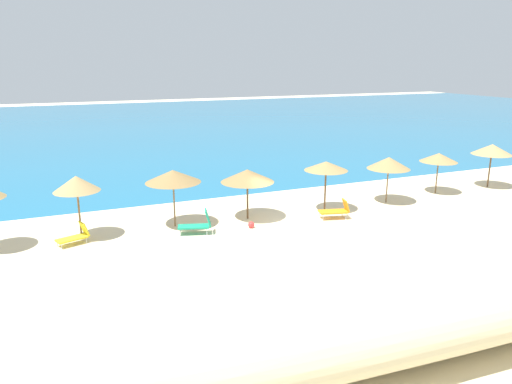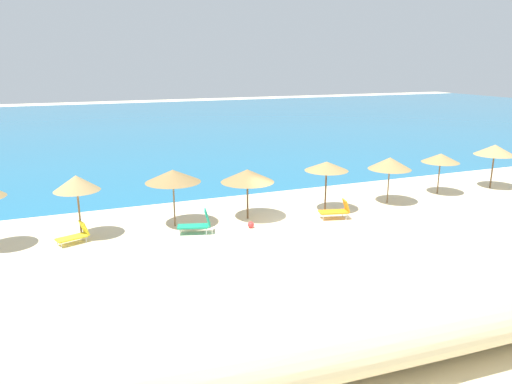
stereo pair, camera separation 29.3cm
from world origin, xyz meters
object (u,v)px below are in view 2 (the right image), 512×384
Objects in this scene: beach_umbrella_4 at (173,176)px; beach_umbrella_8 at (441,158)px; beach_umbrella_6 at (327,166)px; lounge_chair_1 at (337,210)px; beach_umbrella_3 at (76,183)px; lounge_chair_3 at (198,224)px; lounge_chair_0 at (75,235)px; beach_ball at (251,225)px; beach_umbrella_7 at (390,163)px; beach_umbrella_9 at (495,150)px; beach_umbrella_5 at (247,176)px.

beach_umbrella_4 reaches higher than beach_umbrella_8.
beach_umbrella_6 is 2.39m from lounge_chair_1.
beach_umbrella_6 reaches higher than lounge_chair_1.
lounge_chair_1 is (11.99, -1.93, -2.06)m from beach_umbrella_3.
beach_umbrella_6 is 1.67× the size of lounge_chair_1.
beach_umbrella_4 is 1.04× the size of beach_umbrella_6.
beach_umbrella_3 reaches higher than beach_umbrella_4.
beach_umbrella_4 is 1.71× the size of lounge_chair_3.
beach_umbrella_6 is 1.82× the size of lounge_chair_0.
beach_umbrella_3 is 1.18× the size of beach_umbrella_8.
lounge_chair_3 is 2.57m from beach_ball.
lounge_chair_0 is at bearing 97.56° from lounge_chair_1.
beach_umbrella_3 is 1.11× the size of beach_umbrella_7.
lounge_chair_0 is at bearing -178.88° from beach_umbrella_9.
beach_ball is (7.78, -0.99, -0.22)m from lounge_chair_0.
lounge_chair_0 is (-12.37, -0.04, -2.04)m from beach_umbrella_6.
beach_ball is at bearing -167.35° from beach_umbrella_6.
beach_ball is at bearing -26.39° from beach_umbrella_4.
beach_umbrella_6 is (7.86, -0.60, -0.04)m from beach_umbrella_4.
lounge_chair_1 reaches higher than lounge_chair_0.
beach_umbrella_8 is at bearing -0.01° from beach_umbrella_3.
beach_umbrella_3 reaches higher than lounge_chair_0.
beach_umbrella_9 is (16.22, 0.09, 0.18)m from beach_umbrella_5.
beach_umbrella_6 reaches higher than lounge_chair_3.
beach_umbrella_9 reaches higher than beach_umbrella_5.
beach_umbrella_3 is 4.24m from beach_umbrella_4.
beach_umbrella_4 is 1.73× the size of lounge_chair_1.
beach_umbrella_8 is (3.97, 0.51, -0.09)m from beach_umbrella_7.
beach_umbrella_5 is at bearing -178.95° from beach_umbrella_8.
beach_umbrella_8 is (20.07, -0.00, -0.36)m from beach_umbrella_3.
beach_umbrella_7 is 4.01m from beach_umbrella_8.
beach_umbrella_6 reaches higher than beach_umbrella_5.
beach_umbrella_6 is 1.10× the size of beach_umbrella_8.
beach_umbrella_4 is at bearing 179.55° from beach_umbrella_9.
lounge_chair_0 is 4.75× the size of beach_ball.
beach_umbrella_7 is (11.86, -0.52, -0.21)m from beach_umbrella_4.
beach_umbrella_4 is 3.65m from beach_umbrella_5.
beach_umbrella_9 is at bearing -0.34° from beach_umbrella_3.
beach_umbrella_9 is at bearing -67.90° from lounge_chair_1.
lounge_chair_3 is at bearing -157.43° from beach_umbrella_5.
beach_umbrella_5 is 12.20m from beach_umbrella_8.
beach_umbrella_8 is at bearing 7.29° from beach_umbrella_7.
beach_ball is at bearing -117.08° from lounge_chair_0.
beach_umbrella_6 is 8.64× the size of beach_ball.
beach_umbrella_4 is 11.87m from beach_umbrella_7.
beach_umbrella_5 is 0.99× the size of beach_umbrella_6.
beach_ball is at bearing -174.93° from beach_umbrella_9.
beach_umbrella_5 is 0.97× the size of beach_umbrella_9.
beach_umbrella_5 is 8.58× the size of beach_ball.
beach_umbrella_7 is (8.22, -0.28, 0.04)m from beach_umbrella_5.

